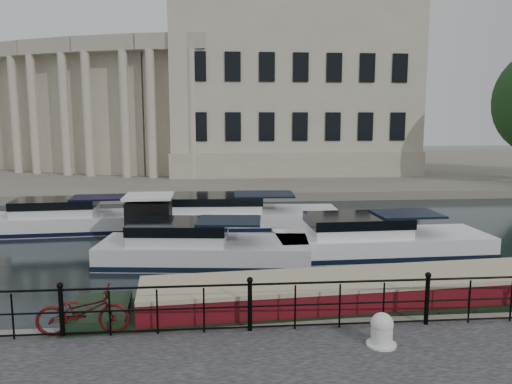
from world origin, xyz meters
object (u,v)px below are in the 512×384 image
bicycle (83,311)px  mooring_bollard (382,330)px  narrowboat (393,306)px  harbour_hut (150,223)px

bicycle → mooring_bollard: (6.23, -1.08, -0.19)m
mooring_bollard → narrowboat: mooring_bollard is taller
narrowboat → bicycle: bearing=-173.1°
harbour_hut → narrowboat: bearing=-49.0°
mooring_bollard → narrowboat: 2.90m
narrowboat → harbour_hut: 10.97m
mooring_bollard → narrowboat: (1.21, 2.58, -0.51)m
mooring_bollard → harbour_hut: harbour_hut is taller
bicycle → narrowboat: size_ratio=0.12×
bicycle → narrowboat: bearing=-80.9°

